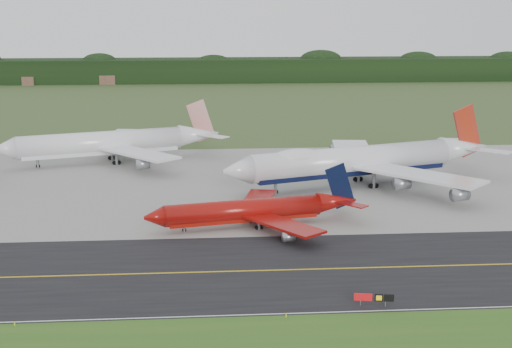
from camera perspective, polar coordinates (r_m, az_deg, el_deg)
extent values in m
plane|color=#334F25|center=(110.46, -0.43, -7.02)|extent=(600.00, 600.00, 0.00)
cube|color=black|center=(106.72, -0.29, -7.75)|extent=(400.00, 32.00, 0.02)
cube|color=gray|center=(159.23, -1.64, -0.68)|extent=(400.00, 78.00, 0.01)
cube|color=gold|center=(106.71, -0.29, -7.74)|extent=(400.00, 0.40, 0.00)
cube|color=silver|center=(92.44, 0.39, -11.16)|extent=(400.00, 0.25, 0.00)
cube|color=black|center=(379.88, -3.20, 8.30)|extent=(700.00, 24.00, 12.00)
cylinder|color=silver|center=(155.83, 7.64, 1.09)|extent=(46.78, 20.42, 6.00)
cube|color=black|center=(156.25, 7.62, 0.39)|extent=(44.07, 18.25, 2.10)
cone|color=silver|center=(144.63, -1.54, 0.26)|extent=(7.48, 7.54, 6.00)
cone|color=silver|center=(172.40, 16.29, 1.99)|extent=(13.72, 9.59, 6.00)
ellipsoid|color=silver|center=(149.43, 3.25, 1.31)|extent=(13.22, 8.66, 3.83)
cube|color=silver|center=(149.43, 12.91, -0.07)|extent=(24.51, 25.35, 0.51)
cube|color=silver|center=(171.41, 7.79, 1.83)|extent=(11.67, 27.57, 0.51)
cube|color=#A62A13|center=(172.11, 16.55, 3.33)|extent=(8.35, 3.14, 12.44)
cylinder|color=gray|center=(148.22, 11.58, -0.76)|extent=(3.90, 3.42, 2.52)
cylinder|color=gray|center=(169.45, 6.79, 1.16)|extent=(3.90, 3.42, 2.52)
cylinder|color=gray|center=(142.28, 15.99, -1.59)|extent=(3.90, 3.42, 2.52)
cylinder|color=gray|center=(181.99, 6.51, 2.00)|extent=(3.90, 3.42, 2.52)
cylinder|color=black|center=(149.08, 1.57, -1.44)|extent=(1.18, 0.80, 1.08)
cylinder|color=slate|center=(155.81, 9.40, -0.41)|extent=(1.06, 1.06, 4.01)
cylinder|color=black|center=(156.16, 9.38, -0.93)|extent=(1.19, 0.85, 1.08)
cylinder|color=slate|center=(161.30, 8.18, 0.10)|extent=(1.06, 1.06, 4.01)
cylinder|color=black|center=(161.64, 8.16, -0.41)|extent=(1.19, 0.85, 1.08)
cylinder|color=maroon|center=(126.38, -1.01, -2.91)|extent=(28.35, 9.49, 3.81)
cube|color=maroon|center=(126.73, -1.01, -3.45)|extent=(26.78, 8.27, 1.33)
cone|color=maroon|center=(123.41, -8.14, -3.45)|extent=(4.23, 4.45, 3.81)
cone|color=maroon|center=(131.85, 6.49, -2.19)|extent=(8.06, 5.25, 3.81)
cube|color=maroon|center=(120.69, 2.18, -4.03)|extent=(13.47, 15.61, 0.43)
cube|color=maroon|center=(135.09, 0.11, -2.14)|extent=(8.53, 16.44, 0.43)
cube|color=black|center=(131.33, 6.74, -0.96)|extent=(5.95, 1.53, 8.68)
cylinder|color=gray|center=(117.53, 2.62, -5.05)|extent=(2.36, 1.99, 1.60)
cylinder|color=gray|center=(138.77, -0.43, -2.17)|extent=(2.36, 1.99, 1.60)
cylinder|color=black|center=(124.97, -5.76, -4.49)|extent=(0.73, 0.44, 0.69)
cylinder|color=slate|center=(125.64, 0.24, -4.02)|extent=(0.63, 0.63, 1.97)
cylinder|color=black|center=(125.83, 0.24, -4.30)|extent=(0.74, 0.48, 0.69)
cylinder|color=slate|center=(129.49, -0.28, -3.50)|extent=(0.63, 0.63, 1.97)
cylinder|color=black|center=(129.68, -0.28, -3.77)|extent=(0.74, 0.48, 0.69)
cylinder|color=white|center=(182.15, -12.33, 2.46)|extent=(40.31, 17.31, 5.62)
cube|color=white|center=(182.49, -12.30, 1.90)|extent=(37.96, 15.37, 1.97)
cone|color=white|center=(180.11, -19.49, 1.89)|extent=(6.49, 6.86, 5.62)
cone|color=white|center=(187.65, -4.61, 3.16)|extent=(11.86, 8.52, 5.62)
cube|color=white|center=(172.39, -9.37, 1.66)|extent=(20.97, 22.08, 0.50)
cube|color=white|center=(194.73, -10.81, 2.92)|extent=(10.39, 23.95, 0.50)
cube|color=#9D150B|center=(187.24, -4.45, 4.28)|extent=(7.54, 2.72, 11.17)
cylinder|color=gray|center=(167.32, -9.06, 0.79)|extent=(3.63, 3.16, 2.36)
cylinder|color=gray|center=(200.31, -11.19, 2.74)|extent=(3.63, 3.16, 2.36)
cylinder|color=black|center=(181.38, -17.05, 0.61)|extent=(1.10, 0.73, 1.01)
cylinder|color=slate|center=(180.34, -11.10, 1.29)|extent=(0.98, 0.98, 3.55)
cylinder|color=black|center=(180.60, -11.09, 0.90)|extent=(1.12, 0.78, 1.01)
cylinder|color=slate|center=(186.31, -11.45, 1.65)|extent=(0.98, 0.98, 3.55)
cylinder|color=black|center=(186.56, -11.44, 1.27)|extent=(1.12, 0.78, 1.01)
cylinder|color=slate|center=(95.77, 8.35, -10.19)|extent=(0.13, 0.13, 0.76)
cylinder|color=slate|center=(96.04, 10.31, -10.20)|extent=(0.13, 0.13, 0.76)
cube|color=maroon|center=(95.45, 8.56, -9.71)|extent=(2.37, 0.56, 0.97)
cube|color=black|center=(95.62, 9.81, -9.72)|extent=(1.10, 0.36, 0.97)
cube|color=black|center=(95.74, 10.59, -9.72)|extent=(1.31, 0.39, 0.97)
cylinder|color=yellow|center=(94.21, -18.75, -11.27)|extent=(0.16, 0.16, 0.50)
cylinder|color=yellow|center=(91.73, 2.42, -11.22)|extent=(0.16, 0.16, 0.50)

